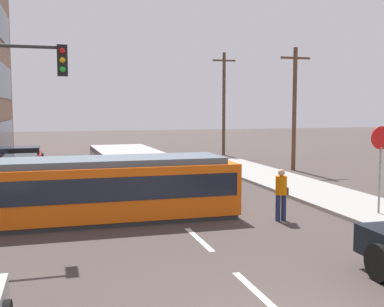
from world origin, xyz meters
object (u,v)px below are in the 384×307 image
object	(u,v)px
pedestrian_crossing	(281,192)
parked_sedan_mid	(15,185)
stop_sign	(381,151)
traffic_light_mast	(2,101)
utility_pole_mid	(294,106)
utility_pole_far	(224,102)
parked_sedan_furthest	(26,156)
streetcar_tram	(113,187)
parked_sedan_far	(21,166)
city_bus	(125,167)

from	to	relation	value
pedestrian_crossing	parked_sedan_mid	bearing A→B (deg)	146.02
stop_sign	traffic_light_mast	world-z (taller)	traffic_light_mast
utility_pole_mid	utility_pole_far	distance (m)	9.58
parked_sedan_furthest	utility_pole_far	distance (m)	14.95
parked_sedan_furthest	traffic_light_mast	xyz separation A→B (m)	(0.53, -17.86, 3.17)
streetcar_tram	parked_sedan_far	size ratio (longest dim) A/B	1.84
streetcar_tram	stop_sign	size ratio (longest dim) A/B	2.78
pedestrian_crossing	traffic_light_mast	xyz separation A→B (m)	(-8.25, -0.03, 2.85)
city_bus	utility_pole_far	size ratio (longest dim) A/B	0.67
streetcar_tram	traffic_light_mast	size ratio (longest dim) A/B	1.47
parked_sedan_mid	traffic_light_mast	bearing A→B (deg)	-87.76
parked_sedan_mid	parked_sedan_far	distance (m)	6.40
parked_sedan_furthest	stop_sign	xyz separation A→B (m)	(12.12, -18.28, 1.57)
parked_sedan_furthest	utility_pole_far	bearing A→B (deg)	11.20
city_bus	utility_pole_far	distance (m)	16.99
city_bus	parked_sedan_far	size ratio (longest dim) A/B	1.20
streetcar_tram	utility_pole_mid	size ratio (longest dim) A/B	1.13
parked_sedan_furthest	stop_sign	size ratio (longest dim) A/B	1.49
city_bus	pedestrian_crossing	world-z (taller)	city_bus
city_bus	utility_pole_mid	xyz separation A→B (m)	(10.38, 4.23, 2.65)
parked_sedan_mid	parked_sedan_far	bearing A→B (deg)	91.91
city_bus	pedestrian_crossing	xyz separation A→B (m)	(4.02, -6.90, -0.11)
pedestrian_crossing	traffic_light_mast	size ratio (longest dim) A/B	0.31
traffic_light_mast	utility_pole_mid	bearing A→B (deg)	37.37
traffic_light_mast	utility_pole_far	world-z (taller)	utility_pole_far
utility_pole_far	parked_sedan_mid	bearing A→B (deg)	-133.05
stop_sign	traffic_light_mast	distance (m)	11.70
stop_sign	parked_sedan_far	bearing A→B (deg)	133.76
parked_sedan_mid	parked_sedan_furthest	xyz separation A→B (m)	(-0.31, 12.12, 0.00)
traffic_light_mast	utility_pole_mid	world-z (taller)	utility_pole_mid
parked_sedan_far	utility_pole_mid	xyz separation A→B (m)	(15.05, -0.98, 3.08)
utility_pole_far	stop_sign	bearing A→B (deg)	-95.81
parked_sedan_mid	stop_sign	bearing A→B (deg)	-27.56
parked_sedan_mid	utility_pole_mid	bearing A→B (deg)	20.04
streetcar_tram	city_bus	bearing A→B (deg)	77.47
parked_sedan_mid	parked_sedan_far	size ratio (longest dim) A/B	1.05
parked_sedan_far	parked_sedan_mid	bearing A→B (deg)	-88.09
city_bus	stop_sign	distance (m)	10.46
traffic_light_mast	city_bus	bearing A→B (deg)	58.61
parked_sedan_furthest	pedestrian_crossing	bearing A→B (deg)	-63.78
parked_sedan_furthest	traffic_light_mast	world-z (taller)	traffic_light_mast
pedestrian_crossing	streetcar_tram	bearing A→B (deg)	161.27
streetcar_tram	utility_pole_mid	world-z (taller)	utility_pole_mid
parked_sedan_far	traffic_light_mast	size ratio (longest dim) A/B	0.80
streetcar_tram	traffic_light_mast	world-z (taller)	traffic_light_mast
city_bus	traffic_light_mast	distance (m)	8.57
pedestrian_crossing	parked_sedan_mid	xyz separation A→B (m)	(-8.47, 5.71, -0.32)
city_bus	parked_sedan_mid	xyz separation A→B (m)	(-4.45, -1.18, -0.43)
streetcar_tram	traffic_light_mast	distance (m)	4.51
city_bus	traffic_light_mast	size ratio (longest dim) A/B	0.95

